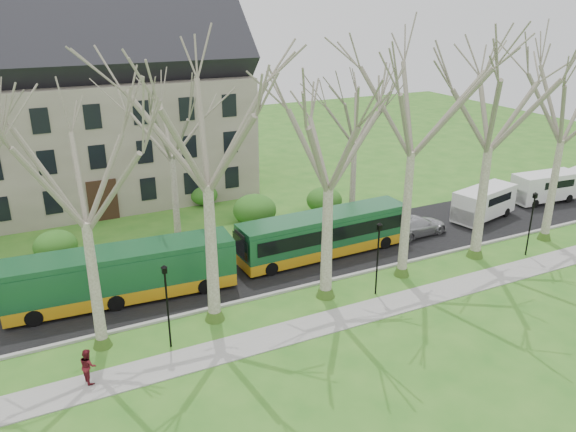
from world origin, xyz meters
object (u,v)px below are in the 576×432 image
at_px(sedan, 416,226).
at_px(van_b, 545,188).
at_px(van_a, 484,204).
at_px(pedestrian_b, 88,365).
at_px(bus_lead, 123,273).
at_px(bus_follow, 325,234).

distance_m(sedan, van_b, 14.18).
relative_size(van_a, pedestrian_b, 3.46).
height_order(van_b, pedestrian_b, van_b).
bearing_deg(bus_lead, van_a, 4.83).
relative_size(van_a, van_b, 1.00).
relative_size(bus_lead, bus_follow, 1.05).
height_order(bus_lead, pedestrian_b, bus_lead).
height_order(sedan, van_b, van_b).
relative_size(bus_lead, pedestrian_b, 7.64).
height_order(bus_follow, van_b, bus_follow).
bearing_deg(van_b, pedestrian_b, -162.70).
xyz_separation_m(van_a, pedestrian_b, (-30.14, -7.34, -0.42)).
bearing_deg(pedestrian_b, bus_follow, -77.35).
bearing_deg(bus_follow, van_b, 1.03).
relative_size(bus_lead, van_a, 2.21).
relative_size(bus_lead, sedan, 2.57).
xyz_separation_m(bus_follow, pedestrian_b, (-15.90, -7.04, -0.66)).
distance_m(bus_lead, bus_follow, 13.02).
distance_m(van_b, pedestrian_b, 38.45).
xyz_separation_m(bus_follow, sedan, (7.56, -0.01, -0.77)).
height_order(bus_lead, bus_follow, bus_lead).
xyz_separation_m(sedan, van_a, (6.67, 0.31, 0.53)).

